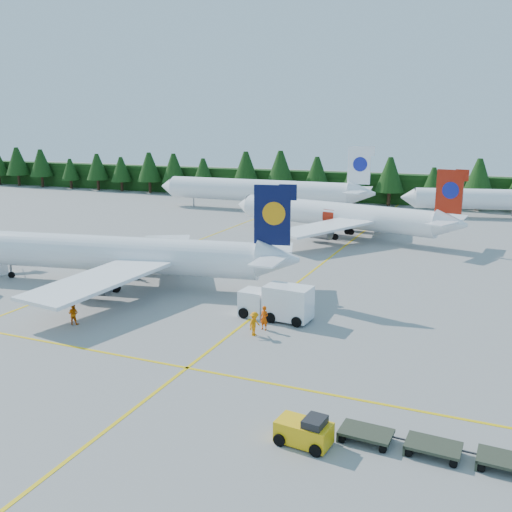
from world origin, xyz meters
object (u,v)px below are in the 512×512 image
at_px(airliner_navy, 105,254).
at_px(baggage_tug, 305,431).
at_px(service_truck, 276,302).
at_px(airliner_red, 330,214).

height_order(airliner_navy, baggage_tug, airliner_navy).
relative_size(service_truck, baggage_tug, 2.14).
bearing_deg(airliner_navy, airliner_red, 57.94).
relative_size(airliner_navy, service_truck, 5.75).
bearing_deg(airliner_navy, service_truck, -18.91).
bearing_deg(airliner_red, baggage_tug, -61.66).
bearing_deg(airliner_red, service_truck, -67.26).
relative_size(airliner_red, baggage_tug, 11.99).
xyz_separation_m(airliner_navy, service_truck, (19.75, -3.14, -1.71)).
distance_m(airliner_navy, airliner_red, 36.92).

